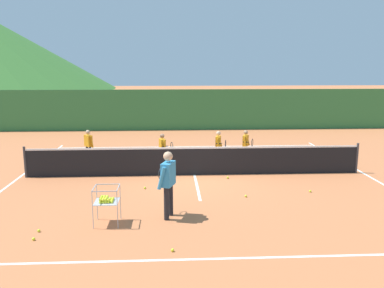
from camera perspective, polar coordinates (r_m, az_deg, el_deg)
name	(u,v)px	position (r m, az deg, el deg)	size (l,w,h in m)	color
ground_plane	(195,175)	(13.80, 0.36, -4.41)	(120.00, 120.00, 0.00)	#C67042
line_baseline_near	(213,259)	(8.12, 3.01, -15.93)	(11.75, 0.08, 0.01)	white
line_baseline_far	(188,146)	(18.56, -0.53, -0.35)	(11.75, 0.08, 0.01)	white
line_sideline_west	(19,177)	(14.68, -23.26, -4.37)	(0.08, 10.97, 0.01)	white
line_sideline_east	(362,172)	(15.30, 22.95, -3.74)	(0.08, 10.97, 0.01)	white
line_service_center	(195,175)	(13.80, 0.36, -4.40)	(0.08, 5.38, 0.01)	white
tennis_net	(195,161)	(13.67, 0.37, -2.39)	(11.38, 0.08, 1.05)	#333338
instructor	(168,178)	(9.80, -3.42, -4.88)	(0.46, 0.83, 1.66)	black
student_0	(88,143)	(15.95, -14.46, 0.15)	(0.41, 0.49, 1.26)	black
student_1	(163,147)	(14.77, -4.16, -0.42)	(0.53, 0.53, 1.24)	black
student_2	(219,144)	(15.26, 3.78, -0.02)	(0.41, 0.67, 1.25)	black
student_3	(246,143)	(15.70, 7.64, 0.17)	(0.41, 0.68, 1.23)	silver
ball_cart	(106,200)	(9.72, -12.09, -7.74)	(0.58, 0.58, 0.90)	#B7B7BC
tennis_ball_0	(39,231)	(9.88, -20.88, -11.39)	(0.07, 0.07, 0.07)	yellow
tennis_ball_1	(310,191)	(12.47, 16.41, -6.42)	(0.07, 0.07, 0.07)	yellow
tennis_ball_2	(228,178)	(13.41, 5.08, -4.76)	(0.07, 0.07, 0.07)	yellow
tennis_ball_3	(173,250)	(8.39, -2.77, -14.78)	(0.07, 0.07, 0.07)	yellow
tennis_ball_4	(145,188)	(12.36, -6.69, -6.19)	(0.07, 0.07, 0.07)	yellow
tennis_ball_5	(246,196)	(11.64, 7.64, -7.31)	(0.07, 0.07, 0.07)	yellow
tennis_ball_6	(34,239)	(9.49, -21.53, -12.40)	(0.07, 0.07, 0.07)	yellow
windscreen_fence	(185,110)	(23.17, -1.07, 4.87)	(25.86, 0.08, 2.33)	#33753D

